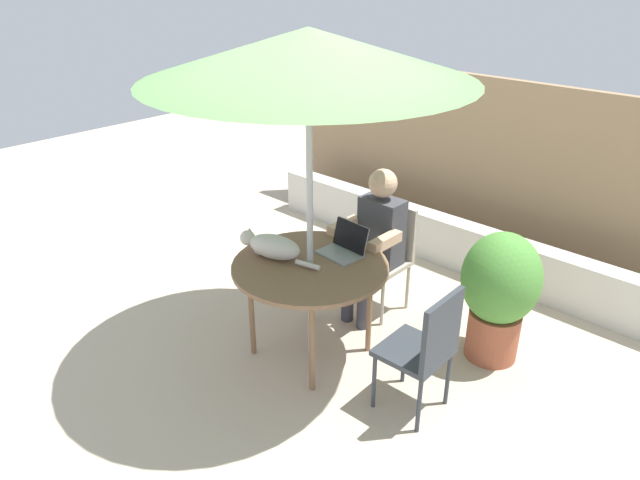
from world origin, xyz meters
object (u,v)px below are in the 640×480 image
(patio_umbrella, at_px, (308,55))
(laptop, at_px, (345,245))
(chair_empty, at_px, (426,345))
(chair_occupied, at_px, (387,249))
(potted_plant_near_fence, at_px, (499,290))
(cat, at_px, (272,246))
(person_seated, at_px, (376,237))
(patio_table, at_px, (310,271))

(patio_umbrella, bearing_deg, laptop, 78.01)
(chair_empty, height_order, laptop, laptop)
(chair_occupied, distance_m, potted_plant_near_fence, 1.00)
(chair_occupied, relative_size, chair_empty, 1.00)
(chair_empty, distance_m, cat, 1.28)
(patio_umbrella, relative_size, person_seated, 1.87)
(potted_plant_near_fence, bearing_deg, patio_table, -138.90)
(person_seated, xyz_separation_m, cat, (-0.27, -0.84, 0.13))
(chair_occupied, xyz_separation_m, cat, (-0.27, -1.00, 0.30))
(patio_table, relative_size, person_seated, 0.89)
(chair_occupied, distance_m, person_seated, 0.23)
(cat, bearing_deg, potted_plant_near_fence, 37.55)
(patio_umbrella, xyz_separation_m, person_seated, (0.00, 0.74, -1.45))
(patio_table, distance_m, chair_occupied, 0.91)
(laptop, bearing_deg, cat, -129.75)
(patio_table, relative_size, patio_umbrella, 0.48)
(laptop, bearing_deg, person_seated, 98.23)
(laptop, height_order, potted_plant_near_fence, potted_plant_near_fence)
(patio_table, height_order, chair_occupied, chair_occupied)
(cat, bearing_deg, patio_umbrella, 21.29)
(chair_empty, bearing_deg, potted_plant_near_fence, 87.37)
(patio_umbrella, relative_size, laptop, 7.28)
(patio_umbrella, distance_m, person_seated, 1.63)
(chair_occupied, xyz_separation_m, person_seated, (0.00, -0.16, 0.17))
(patio_table, relative_size, laptop, 3.47)
(chair_occupied, height_order, person_seated, person_seated)
(person_seated, relative_size, laptop, 3.89)
(person_seated, relative_size, potted_plant_near_fence, 1.25)
(laptop, bearing_deg, patio_table, -101.99)
(chair_empty, height_order, cat, cat)
(laptop, relative_size, potted_plant_near_fence, 0.32)
(chair_empty, bearing_deg, chair_occupied, 137.81)
(cat, bearing_deg, chair_empty, 5.99)
(laptop, bearing_deg, chair_occupied, 96.08)
(patio_table, xyz_separation_m, laptop, (0.06, 0.30, 0.12))
(chair_occupied, bearing_deg, patio_umbrella, -90.00)
(person_seated, bearing_deg, chair_empty, -36.60)
(patio_table, height_order, chair_empty, chair_empty)
(patio_umbrella, distance_m, chair_occupied, 1.85)
(patio_umbrella, xyz_separation_m, chair_empty, (0.96, 0.02, -1.62))
(patio_umbrella, relative_size, cat, 3.57)
(potted_plant_near_fence, bearing_deg, chair_empty, -92.63)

